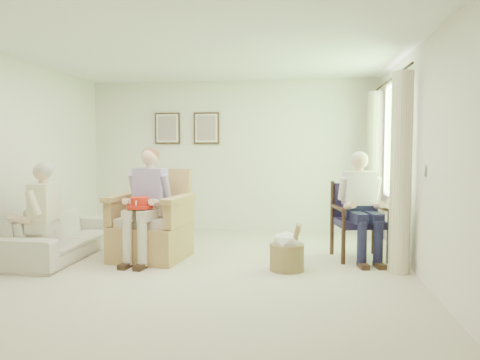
{
  "coord_description": "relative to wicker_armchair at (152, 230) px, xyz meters",
  "views": [
    {
      "loc": [
        1.19,
        -5.33,
        1.45
      ],
      "look_at": [
        0.46,
        0.27,
        1.05
      ],
      "focal_mm": 35.0,
      "sensor_mm": 36.0,
      "label": 1
    }
  ],
  "objects": [
    {
      "name": "person_dark",
      "position": [
        2.67,
        0.25,
        0.43
      ],
      "size": [
        0.4,
        0.62,
        1.36
      ],
      "rotation": [
        0.0,
        0.0,
        0.2
      ],
      "color": "#191937",
      "rests_on": "ground"
    },
    {
      "name": "hatbox",
      "position": [
        1.76,
        -0.37,
        -0.14
      ],
      "size": [
        0.43,
        0.43,
        0.59
      ],
      "color": "tan",
      "rests_on": "ground"
    },
    {
      "name": "window",
      "position": [
        3.19,
        0.72,
        1.22
      ],
      "size": [
        0.13,
        2.5,
        1.63
      ],
      "color": "#2D6B23",
      "rests_on": "right_wall"
    },
    {
      "name": "right_wall",
      "position": [
        3.22,
        -0.48,
        0.93
      ],
      "size": [
        0.04,
        5.5,
        2.6
      ],
      "primitive_type": "cube",
      "color": "silver",
      "rests_on": "ground"
    },
    {
      "name": "person_wicker",
      "position": [
        0.0,
        -0.15,
        0.47
      ],
      "size": [
        0.4,
        0.62,
        1.41
      ],
      "rotation": [
        0.0,
        0.0,
        -0.13
      ],
      "color": "beige",
      "rests_on": "ground"
    },
    {
      "name": "curtain_left",
      "position": [
        3.05,
        -0.26,
        0.78
      ],
      "size": [
        0.34,
        0.34,
        2.3
      ],
      "primitive_type": "cylinder",
      "color": "beige",
      "rests_on": "ground"
    },
    {
      "name": "person_sofa",
      "position": [
        -1.23,
        -0.56,
        0.33
      ],
      "size": [
        0.42,
        0.62,
        1.24
      ],
      "rotation": [
        0.0,
        0.0,
        -1.47
      ],
      "color": "beige",
      "rests_on": "ground"
    },
    {
      "name": "ceiling",
      "position": [
        0.72,
        -0.48,
        2.23
      ],
      "size": [
        5.0,
        5.5,
        0.02
      ],
      "primitive_type": "cube",
      "color": "white",
      "rests_on": "back_wall"
    },
    {
      "name": "back_wall",
      "position": [
        0.72,
        2.27,
        0.93
      ],
      "size": [
        5.0,
        0.04,
        2.6
      ],
      "primitive_type": "cube",
      "color": "silver",
      "rests_on": "ground"
    },
    {
      "name": "front_wall",
      "position": [
        0.72,
        -3.23,
        0.93
      ],
      "size": [
        5.0,
        0.04,
        2.6
      ],
      "primitive_type": "cube",
      "color": "silver",
      "rests_on": "ground"
    },
    {
      "name": "framed_print_right",
      "position": [
        0.27,
        2.23,
        1.41
      ],
      "size": [
        0.45,
        0.05,
        0.55
      ],
      "color": "#382114",
      "rests_on": "back_wall"
    },
    {
      "name": "red_hat",
      "position": [
        -0.03,
        -0.35,
        0.39
      ],
      "size": [
        0.31,
        0.31,
        0.14
      ],
      "color": "red",
      "rests_on": "person_wicker"
    },
    {
      "name": "floor",
      "position": [
        0.72,
        -0.48,
        -0.37
      ],
      "size": [
        5.5,
        5.5,
        0.0
      ],
      "primitive_type": "plane",
      "color": "beige",
      "rests_on": "ground"
    },
    {
      "name": "framed_print_left",
      "position": [
        -0.43,
        2.23,
        1.41
      ],
      "size": [
        0.45,
        0.05,
        0.55
      ],
      "color": "#382114",
      "rests_on": "back_wall"
    },
    {
      "name": "wicker_armchair",
      "position": [
        0.0,
        0.0,
        0.0
      ],
      "size": [
        0.91,
        0.9,
        1.16
      ],
      "rotation": [
        0.0,
        0.0,
        -0.13
      ],
      "color": "tan",
      "rests_on": "ground"
    },
    {
      "name": "sofa",
      "position": [
        -1.23,
        -0.05,
        -0.08
      ],
      "size": [
        1.94,
        0.76,
        0.57
      ],
      "primitive_type": "imported",
      "rotation": [
        0.0,
        0.0,
        1.57
      ],
      "color": "beige",
      "rests_on": "ground"
    },
    {
      "name": "curtain_right",
      "position": [
        3.05,
        1.7,
        0.78
      ],
      "size": [
        0.34,
        0.34,
        2.3
      ],
      "primitive_type": "cylinder",
      "color": "beige",
      "rests_on": "ground"
    },
    {
      "name": "wood_armchair",
      "position": [
        2.67,
        0.41,
        0.16
      ],
      "size": [
        0.63,
        0.59,
        0.97
      ],
      "rotation": [
        0.0,
        0.0,
        0.2
      ],
      "color": "black",
      "rests_on": "ground"
    }
  ]
}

